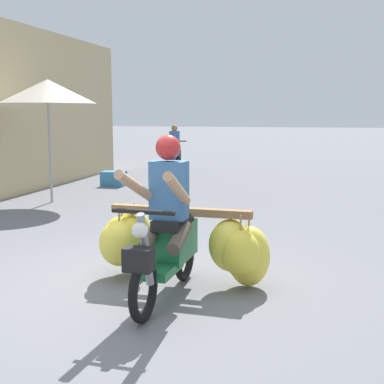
{
  "coord_description": "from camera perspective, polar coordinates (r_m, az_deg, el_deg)",
  "views": [
    {
      "loc": [
        1.95,
        -4.74,
        1.79
      ],
      "look_at": [
        0.48,
        0.98,
        0.9
      ],
      "focal_mm": 49.68,
      "sensor_mm": 36.0,
      "label": 1
    }
  ],
  "objects": [
    {
      "name": "ground_plane",
      "position": [
        5.43,
        -7.67,
        -10.76
      ],
      "size": [
        120.0,
        120.0,
        0.0
      ],
      "primitive_type": "plane",
      "color": "slate"
    },
    {
      "name": "motorbike_main_loaded",
      "position": [
        5.49,
        -1.99,
        -5.23
      ],
      "size": [
        1.93,
        1.83,
        1.58
      ],
      "color": "black",
      "rests_on": "ground"
    },
    {
      "name": "motorbike_distant_ahead_left",
      "position": [
        16.75,
        -1.87,
        4.38
      ],
      "size": [
        0.86,
        1.48,
        1.4
      ],
      "color": "black",
      "rests_on": "ground"
    },
    {
      "name": "shopfront_building",
      "position": [
        14.6,
        -18.9,
        8.32
      ],
      "size": [
        3.03,
        6.68,
        3.68
      ],
      "color": "tan",
      "rests_on": "ground"
    },
    {
      "name": "market_umbrella_near_shop",
      "position": [
        10.9,
        -15.24,
        10.36
      ],
      "size": [
        1.87,
        1.87,
        2.42
      ],
      "color": "#99999E",
      "rests_on": "ground"
    },
    {
      "name": "produce_crate",
      "position": [
        13.13,
        -8.4,
        1.43
      ],
      "size": [
        0.56,
        0.4,
        0.36
      ],
      "primitive_type": "cube",
      "color": "teal",
      "rests_on": "ground"
    }
  ]
}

